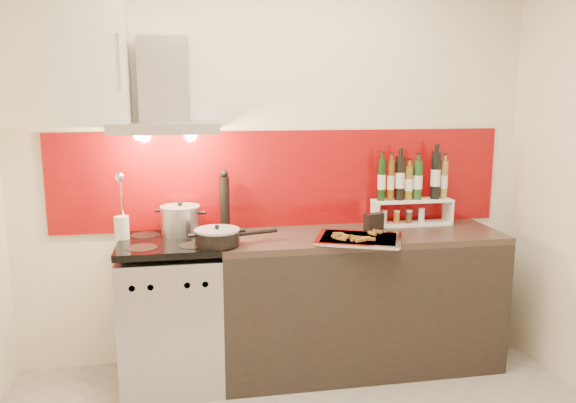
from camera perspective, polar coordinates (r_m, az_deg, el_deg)
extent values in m
cube|color=silver|center=(3.72, -1.24, 3.54)|extent=(3.40, 0.02, 2.60)
cube|color=maroon|center=(3.72, -0.44, 2.31)|extent=(3.00, 0.02, 0.64)
cube|color=#B7B7BA|center=(3.60, -11.69, -11.41)|extent=(0.60, 0.60, 0.84)
cube|color=black|center=(3.38, -11.74, -14.65)|extent=(0.50, 0.02, 0.40)
cube|color=#B7B7BA|center=(3.23, -12.00, -8.38)|extent=(0.56, 0.02, 0.12)
cube|color=#FF190C|center=(3.22, -12.00, -8.41)|extent=(0.10, 0.01, 0.04)
cube|color=black|center=(3.46, -11.98, -4.17)|extent=(0.60, 0.60, 0.04)
cube|color=black|center=(3.76, 7.23, -10.18)|extent=(1.80, 0.60, 0.86)
cube|color=#2E221C|center=(3.62, 7.40, -3.51)|extent=(1.80, 0.60, 0.04)
cube|color=#B7B7BA|center=(3.40, -12.41, 7.37)|extent=(0.62, 0.50, 0.06)
cube|color=#B7B7BA|center=(3.55, -12.50, 12.02)|extent=(0.30, 0.18, 0.50)
sphere|color=#FFD18C|center=(3.41, -14.91, 6.59)|extent=(0.07, 0.07, 0.07)
sphere|color=#FFD18C|center=(3.40, -9.84, 6.78)|extent=(0.07, 0.07, 0.07)
cube|color=silver|center=(3.54, -21.78, 12.99)|extent=(0.70, 0.35, 0.72)
cylinder|color=#B7B7BA|center=(3.56, -10.86, -1.96)|extent=(0.24, 0.24, 0.17)
cylinder|color=#99999E|center=(3.54, -10.91, -0.54)|extent=(0.25, 0.25, 0.01)
sphere|color=black|center=(3.54, -10.92, -0.18)|extent=(0.03, 0.03, 0.03)
cylinder|color=black|center=(3.29, -7.20, -3.69)|extent=(0.26, 0.26, 0.08)
cylinder|color=#99999E|center=(3.28, -7.22, -2.90)|extent=(0.26, 0.26, 0.01)
sphere|color=black|center=(3.27, -7.23, -2.56)|extent=(0.03, 0.03, 0.03)
cylinder|color=black|center=(3.37, -3.12, -3.12)|extent=(0.25, 0.09, 0.03)
cylinder|color=silver|center=(3.54, -16.53, -2.63)|extent=(0.09, 0.09, 0.15)
cylinder|color=silver|center=(3.50, -16.53, 0.44)|extent=(0.01, 0.07, 0.27)
sphere|color=silver|center=(3.42, -16.75, 2.38)|extent=(0.06, 0.06, 0.06)
cylinder|color=black|center=(3.60, -6.44, -0.32)|extent=(0.06, 0.06, 0.36)
sphere|color=black|center=(3.57, -6.51, 2.84)|extent=(0.05, 0.05, 0.05)
cube|color=white|center=(3.90, 12.43, -2.22)|extent=(0.54, 0.15, 0.01)
cube|color=white|center=(3.80, 8.83, -1.28)|extent=(0.01, 0.15, 0.15)
cube|color=white|center=(4.00, 15.93, -0.97)|extent=(0.02, 0.15, 0.15)
cube|color=white|center=(3.87, 12.52, 0.09)|extent=(0.54, 0.15, 0.02)
cylinder|color=black|center=(3.77, 9.50, 2.19)|extent=(0.05, 0.05, 0.28)
cylinder|color=#5C3A0F|center=(3.79, 10.39, 2.12)|extent=(0.05, 0.05, 0.27)
cylinder|color=black|center=(3.81, 11.30, 2.35)|extent=(0.06, 0.06, 0.30)
cylinder|color=brown|center=(3.84, 12.16, 1.85)|extent=(0.05, 0.05, 0.23)
cylinder|color=#1A3E16|center=(3.86, 13.04, 2.14)|extent=(0.06, 0.06, 0.26)
cylinder|color=black|center=(3.91, 14.77, 2.59)|extent=(0.06, 0.06, 0.32)
cylinder|color=olive|center=(3.94, 15.58, 2.13)|extent=(0.05, 0.05, 0.26)
cylinder|color=#B9B296|center=(3.82, 9.72, -1.67)|extent=(0.04, 0.04, 0.08)
cylinder|color=#A3611B|center=(3.85, 10.96, -1.64)|extent=(0.04, 0.04, 0.08)
cylinder|color=#4F3B27|center=(3.89, 12.18, -1.59)|extent=(0.04, 0.04, 0.07)
cylinder|color=white|center=(3.92, 13.39, -1.47)|extent=(0.04, 0.04, 0.08)
cube|color=black|center=(3.68, 8.71, -2.04)|extent=(0.14, 0.10, 0.11)
cube|color=silver|center=(3.41, 7.21, -3.85)|extent=(0.58, 0.52, 0.01)
cube|color=silver|center=(3.41, 7.21, -3.69)|extent=(0.61, 0.54, 0.01)
cube|color=red|center=(3.41, 7.21, -3.69)|extent=(0.53, 0.47, 0.01)
cube|color=brown|center=(3.39, 6.68, -3.61)|extent=(0.06, 0.05, 0.02)
cube|color=brown|center=(3.38, 4.88, -3.60)|extent=(0.04, 0.07, 0.02)
cube|color=brown|center=(3.38, 7.85, -3.69)|extent=(0.07, 0.03, 0.02)
cube|color=brown|center=(3.42, 5.32, -3.44)|extent=(0.06, 0.02, 0.02)
cube|color=brown|center=(3.35, 8.33, -3.80)|extent=(0.07, 0.04, 0.02)
cube|color=brown|center=(3.34, 6.80, -3.84)|extent=(0.06, 0.05, 0.02)
cube|color=brown|center=(3.38, 6.03, -3.62)|extent=(0.06, 0.05, 0.02)
cube|color=brown|center=(3.32, 7.38, -3.94)|extent=(0.07, 0.03, 0.02)
cube|color=brown|center=(3.34, 5.44, -3.79)|extent=(0.06, 0.06, 0.02)
cube|color=brown|center=(3.36, 7.42, -3.74)|extent=(0.03, 0.07, 0.02)
cube|color=brown|center=(3.55, 9.10, -2.99)|extent=(0.06, 0.06, 0.02)
cube|color=brown|center=(3.46, 5.11, -3.29)|extent=(0.07, 0.03, 0.02)
cube|color=brown|center=(3.55, 9.18, -3.03)|extent=(0.03, 0.07, 0.02)
cube|color=brown|center=(3.41, 6.05, -3.52)|extent=(0.07, 0.04, 0.02)
cube|color=brown|center=(3.36, 5.16, -3.69)|extent=(0.06, 0.06, 0.02)
cube|color=brown|center=(3.49, 8.55, -3.23)|extent=(0.04, 0.07, 0.02)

